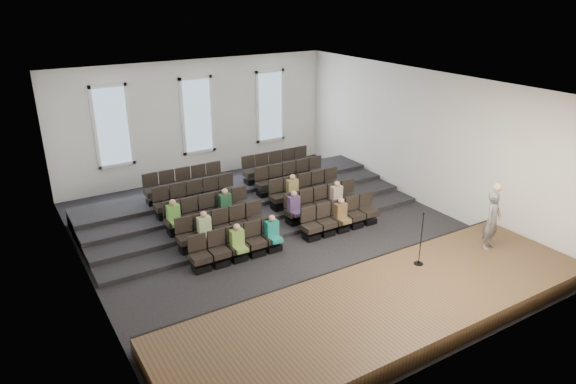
# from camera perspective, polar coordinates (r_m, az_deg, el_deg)

# --- Properties ---
(ground) EXTENTS (14.00, 14.00, 0.00)m
(ground) POSITION_cam_1_polar(r_m,az_deg,el_deg) (17.00, -0.58, -5.05)
(ground) COLOR black
(ground) RESTS_ON ground
(ceiling) EXTENTS (12.00, 14.00, 0.02)m
(ceiling) POSITION_cam_1_polar(r_m,az_deg,el_deg) (15.41, -0.65, 11.83)
(ceiling) COLOR white
(ceiling) RESTS_ON ground
(wall_back) EXTENTS (12.00, 0.04, 5.00)m
(wall_back) POSITION_cam_1_polar(r_m,az_deg,el_deg) (22.12, -10.07, 7.90)
(wall_back) COLOR white
(wall_back) RESTS_ON ground
(wall_front) EXTENTS (12.00, 0.04, 5.00)m
(wall_front) POSITION_cam_1_polar(r_m,az_deg,el_deg) (11.09, 18.47, -7.18)
(wall_front) COLOR white
(wall_front) RESTS_ON ground
(wall_left) EXTENTS (0.04, 14.00, 5.00)m
(wall_left) POSITION_cam_1_polar(r_m,az_deg,el_deg) (14.13, -22.08, -1.35)
(wall_left) COLOR white
(wall_left) RESTS_ON ground
(wall_right) EXTENTS (0.04, 14.00, 5.00)m
(wall_right) POSITION_cam_1_polar(r_m,az_deg,el_deg) (19.66, 14.71, 5.79)
(wall_right) COLOR white
(wall_right) RESTS_ON ground
(stage) EXTENTS (11.80, 3.60, 0.50)m
(stage) POSITION_cam_1_polar(r_m,az_deg,el_deg) (13.34, 11.00, -12.43)
(stage) COLOR #4F3A22
(stage) RESTS_ON ground
(stage_lip) EXTENTS (11.80, 0.06, 0.52)m
(stage_lip) POSITION_cam_1_polar(r_m,az_deg,el_deg) (14.47, 6.28, -9.20)
(stage_lip) COLOR black
(stage_lip) RESTS_ON ground
(risers) EXTENTS (11.80, 4.80, 0.60)m
(risers) POSITION_cam_1_polar(r_m,az_deg,el_deg) (19.46, -5.38, -0.93)
(risers) COLOR black
(risers) RESTS_ON ground
(seating_rows) EXTENTS (6.80, 4.70, 1.67)m
(seating_rows) POSITION_cam_1_polar(r_m,az_deg,el_deg) (17.93, -3.12, -1.21)
(seating_rows) COLOR black
(seating_rows) RESTS_ON ground
(windows) EXTENTS (8.44, 0.10, 3.24)m
(windows) POSITION_cam_1_polar(r_m,az_deg,el_deg) (22.01, -10.04, 8.37)
(windows) COLOR white
(windows) RESTS_ON wall_back
(audience) EXTENTS (6.05, 2.64, 1.10)m
(audience) POSITION_cam_1_polar(r_m,az_deg,el_deg) (16.84, -2.40, -2.21)
(audience) COLOR #75A441
(audience) RESTS_ON seating_rows
(speaker) EXTENTS (0.72, 0.56, 1.76)m
(speaker) POSITION_cam_1_polar(r_m,az_deg,el_deg) (16.04, 21.76, -2.96)
(speaker) COLOR #5F5D5A
(speaker) RESTS_ON stage
(mic_stand) EXTENTS (0.26, 0.26, 1.58)m
(mic_stand) POSITION_cam_1_polar(r_m,az_deg,el_deg) (14.67, 14.46, -6.14)
(mic_stand) COLOR black
(mic_stand) RESTS_ON stage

